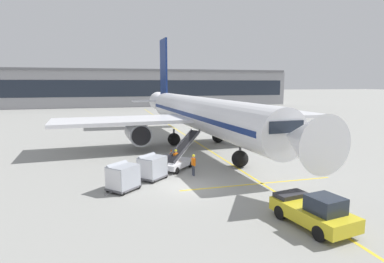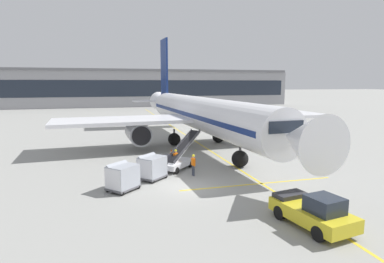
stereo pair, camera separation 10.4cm
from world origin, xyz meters
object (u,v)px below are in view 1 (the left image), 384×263
Objects in this scene: ground_crew_by_loader at (147,164)px; safety_cone_engine_keepout at (171,153)px; pushback_tug at (314,211)px; ground_crew_by_carts at (176,158)px; baggage_cart_second at (123,176)px; parked_airplane at (199,114)px; ground_crew_marshaller at (193,163)px; baggage_cart_lead at (152,167)px; belt_loader at (178,159)px.

safety_cone_engine_keepout is (3.28, 6.15, -0.63)m from ground_crew_by_loader.
pushback_tug is 13.46m from ground_crew_by_carts.
safety_cone_engine_keepout is (5.34, 9.27, -0.63)m from baggage_cart_second.
baggage_cart_second is 3.74m from ground_crew_by_loader.
ground_crew_marshaller is (-4.04, -12.00, -2.76)m from parked_airplane.
ground_crew_by_carts is (4.71, 4.34, -0.00)m from baggage_cart_second.
parked_airplane is at bearing 55.56° from baggage_cart_second.
ground_crew_marshaller is (3.60, -0.97, 0.00)m from ground_crew_by_loader.
ground_crew_by_loader is 1.00× the size of ground_crew_marshaller.
ground_crew_by_loader is at bearing 103.71° from baggage_cart_lead.
safety_cone_engine_keepout is at bearing 60.07° from baggage_cart_second.
baggage_cart_lead is 0.54× the size of pushback_tug.
ground_crew_marshaller is (3.34, 0.10, -0.00)m from baggage_cart_lead.
belt_loader is at bearing 107.03° from ground_crew_marshaller.
pushback_tug reaches higher than ground_crew_by_loader.
belt_loader is 6.70m from baggage_cart_second.
parked_airplane is 9.15× the size of belt_loader.
ground_crew_by_loader is 2.32× the size of safety_cone_engine_keepout.
pushback_tug is at bearing -58.27° from ground_crew_by_loader.
ground_crew_by_loader is 1.00× the size of ground_crew_by_carts.
belt_loader reaches higher than ground_crew_marshaller.
baggage_cart_second is (-2.32, -2.05, 0.00)m from baggage_cart_lead.
ground_crew_by_carts is at bearing 113.53° from ground_crew_marshaller.
ground_crew_marshaller is at bearing 108.41° from pushback_tug.
ground_crew_by_loader is (-7.64, -11.03, -2.76)m from parked_airplane.
parked_airplane is 11.35m from ground_crew_by_carts.
ground_crew_by_loader is 3.73m from ground_crew_marshaller.
baggage_cart_second reaches higher than safety_cone_engine_keepout.
pushback_tug is 6.24× the size of safety_cone_engine_keepout.
baggage_cart_lead is 12.46m from pushback_tug.
ground_crew_by_loader reaches higher than safety_cone_engine_keepout.
baggage_cart_lead is (-2.61, -2.49, 0.13)m from belt_loader.
parked_airplane is 11.11m from belt_loader.
ground_crew_by_carts is (2.39, 2.29, -0.00)m from baggage_cart_lead.
baggage_cart_second is at bearing -138.56° from baggage_cart_lead.
baggage_cart_second is 10.72m from safety_cone_engine_keepout.
ground_crew_by_loader is at bearing -153.68° from belt_loader.
ground_crew_by_loader is (-0.26, 1.07, -0.00)m from baggage_cart_lead.
ground_crew_by_loader is at bearing 121.73° from pushback_tug.
parked_airplane is 24.45× the size of ground_crew_marshaller.
ground_crew_by_loader is at bearing 164.89° from ground_crew_marshaller.
pushback_tug is at bearing -77.78° from safety_cone_engine_keepout.
parked_airplane is at bearing 63.03° from ground_crew_by_carts.
baggage_cart_lead is 3.10m from baggage_cart_second.
ground_crew_by_loader is (-2.87, -1.42, 0.13)m from belt_loader.
baggage_cart_lead is 3.31m from ground_crew_by_carts.
belt_loader reaches higher than baggage_cart_lead.
baggage_cart_second is at bearing -123.45° from ground_crew_by_loader.
baggage_cart_lead is at bearing -121.38° from parked_airplane.
pushback_tug is (9.16, -8.36, -0.17)m from baggage_cart_second.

